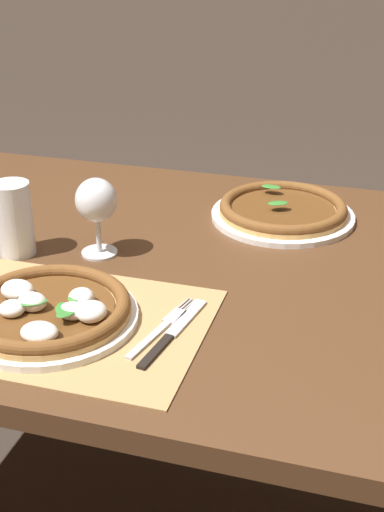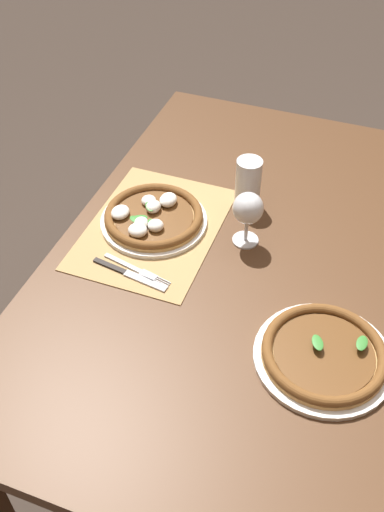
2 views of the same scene
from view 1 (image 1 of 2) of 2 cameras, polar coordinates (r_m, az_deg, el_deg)
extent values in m
cube|color=#4C301C|center=(1.40, -4.84, -0.59)|extent=(1.48, 0.97, 0.04)
cube|color=#A88451|center=(1.19, -10.35, -5.15)|extent=(0.47, 0.34, 0.00)
cylinder|color=white|center=(1.18, -11.41, -4.85)|extent=(0.29, 0.29, 0.01)
cylinder|color=tan|center=(1.18, -11.45, -4.39)|extent=(0.27, 0.27, 0.01)
torus|color=brown|center=(1.17, -11.50, -3.98)|extent=(0.27, 0.27, 0.02)
cylinder|color=brown|center=(1.18, -11.48, -4.12)|extent=(0.22, 0.22, 0.00)
ellipsoid|color=white|center=(1.17, -12.67, -3.60)|extent=(0.05, 0.04, 0.03)
ellipsoid|color=white|center=(1.14, -9.56, -4.36)|extent=(0.04, 0.04, 0.03)
ellipsoid|color=white|center=(1.21, -13.79, -2.65)|extent=(0.06, 0.05, 0.03)
ellipsoid|color=white|center=(1.13, -8.05, -4.43)|extent=(0.05, 0.05, 0.03)
ellipsoid|color=white|center=(1.17, -14.21, -4.10)|extent=(0.04, 0.04, 0.02)
ellipsoid|color=white|center=(1.09, -12.12, -5.98)|extent=(0.06, 0.05, 0.03)
ellipsoid|color=white|center=(1.17, -8.84, -3.29)|extent=(0.04, 0.04, 0.03)
ellipsoid|color=#337A2D|center=(1.12, -9.91, -4.39)|extent=(0.04, 0.05, 0.00)
ellipsoid|color=#337A2D|center=(1.16, -8.94, -3.21)|extent=(0.05, 0.05, 0.00)
ellipsoid|color=#337A2D|center=(1.16, -12.56, -3.61)|extent=(0.05, 0.05, 0.00)
ellipsoid|color=#337A2D|center=(1.13, -10.12, -4.23)|extent=(0.04, 0.05, 0.00)
cylinder|color=white|center=(1.55, 7.26, 3.21)|extent=(0.31, 0.31, 0.01)
cylinder|color=tan|center=(1.55, 7.28, 3.59)|extent=(0.27, 0.27, 0.01)
torus|color=brown|center=(1.54, 7.30, 3.92)|extent=(0.27, 0.27, 0.02)
cylinder|color=brown|center=(1.54, 7.30, 3.81)|extent=(0.22, 0.22, 0.00)
ellipsoid|color=#337A2D|center=(1.52, 6.90, 4.23)|extent=(0.05, 0.04, 0.00)
ellipsoid|color=#337A2D|center=(1.61, 6.35, 5.53)|extent=(0.05, 0.03, 0.00)
cylinder|color=silver|center=(1.40, -7.40, 0.28)|extent=(0.07, 0.07, 0.00)
cylinder|color=silver|center=(1.38, -7.49, 1.58)|extent=(0.01, 0.01, 0.06)
ellipsoid|color=silver|center=(1.35, -7.67, 4.46)|extent=(0.08, 0.08, 0.08)
ellipsoid|color=#AD5B14|center=(1.36, -7.65, 4.06)|extent=(0.07, 0.07, 0.05)
cylinder|color=silver|center=(1.40, -14.06, 2.89)|extent=(0.07, 0.07, 0.15)
cylinder|color=black|center=(1.40, -14.00, 2.34)|extent=(0.07, 0.07, 0.12)
cylinder|color=silver|center=(1.38, -14.29, 4.84)|extent=(0.07, 0.07, 0.02)
cube|color=#B7B7BC|center=(1.11, -3.50, -6.72)|extent=(0.04, 0.11, 0.00)
cube|color=#B7B7BC|center=(1.17, -1.40, -4.85)|extent=(0.03, 0.05, 0.00)
cylinder|color=#B7B7BC|center=(1.20, 0.01, -4.04)|extent=(0.01, 0.04, 0.00)
cylinder|color=#B7B7BC|center=(1.20, -0.24, -3.97)|extent=(0.01, 0.04, 0.00)
cylinder|color=#B7B7BC|center=(1.20, -0.49, -3.89)|extent=(0.01, 0.04, 0.00)
cylinder|color=#B7B7BC|center=(1.21, -0.74, -3.82)|extent=(0.01, 0.04, 0.00)
cube|color=black|center=(1.09, -2.94, -7.66)|extent=(0.03, 0.10, 0.01)
cube|color=#B7B7BC|center=(1.17, -0.47, -4.97)|extent=(0.04, 0.12, 0.00)
camera|label=2|loc=(1.62, 49.82, 35.78)|focal=42.00mm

